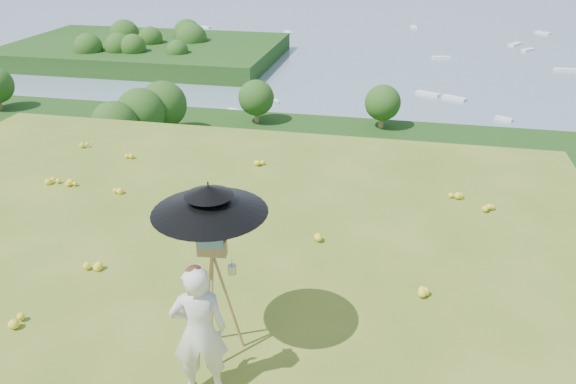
# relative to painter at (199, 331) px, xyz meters

# --- Properties ---
(ground) EXTENTS (14.00, 14.00, 0.00)m
(ground) POSITION_rel_painter_xyz_m (-1.34, 1.51, -0.82)
(ground) COLOR #547020
(ground) RESTS_ON ground
(forest_slope) EXTENTS (140.00, 56.00, 22.00)m
(forest_slope) POSITION_rel_painter_xyz_m (-1.34, 36.51, -29.82)
(forest_slope) COLOR #153A0F
(forest_slope) RESTS_ON bay_water
(shoreline_tier) EXTENTS (170.00, 28.00, 8.00)m
(shoreline_tier) POSITION_rel_painter_xyz_m (-1.34, 76.51, -36.82)
(shoreline_tier) COLOR #6C6556
(shoreline_tier) RESTS_ON bay_water
(bay_water) EXTENTS (700.00, 700.00, 0.00)m
(bay_water) POSITION_rel_painter_xyz_m (-1.34, 241.51, -34.82)
(bay_water) COLOR slate
(bay_water) RESTS_ON ground
(peninsula) EXTENTS (90.00, 60.00, 12.00)m
(peninsula) POSITION_rel_painter_xyz_m (-76.34, 156.51, -29.82)
(peninsula) COLOR #153A0F
(peninsula) RESTS_ON bay_water
(slope_trees) EXTENTS (110.00, 50.00, 6.00)m
(slope_trees) POSITION_rel_painter_xyz_m (-1.34, 36.51, -15.82)
(slope_trees) COLOR #264A16
(slope_trees) RESTS_ON forest_slope
(harbor_town) EXTENTS (110.00, 22.00, 5.00)m
(harbor_town) POSITION_rel_painter_xyz_m (-1.34, 76.51, -30.32)
(harbor_town) COLOR silver
(harbor_town) RESTS_ON shoreline_tier
(moored_boats) EXTENTS (140.00, 140.00, 0.70)m
(moored_boats) POSITION_rel_painter_xyz_m (-13.84, 162.51, -34.47)
(moored_boats) COLOR white
(moored_boats) RESTS_ON bay_water
(wildflowers) EXTENTS (10.00, 10.50, 0.12)m
(wildflowers) POSITION_rel_painter_xyz_m (-1.34, 1.76, -0.76)
(wildflowers) COLOR yellow
(wildflowers) RESTS_ON ground
(painter) EXTENTS (0.69, 0.56, 1.63)m
(painter) POSITION_rel_painter_xyz_m (0.00, 0.00, 0.00)
(painter) COLOR white
(painter) RESTS_ON ground
(field_easel) EXTENTS (0.72, 0.72, 1.73)m
(field_easel) POSITION_rel_painter_xyz_m (-0.02, 0.61, 0.05)
(field_easel) COLOR #986A3F
(field_easel) RESTS_ON ground
(sun_umbrella) EXTENTS (1.64, 1.64, 0.86)m
(sun_umbrella) POSITION_rel_painter_xyz_m (-0.03, 0.64, 1.03)
(sun_umbrella) COLOR black
(sun_umbrella) RESTS_ON field_easel
(painter_cap) EXTENTS (0.25, 0.28, 0.10)m
(painter_cap) POSITION_rel_painter_xyz_m (0.00, 0.00, 0.77)
(painter_cap) COLOR #D97787
(painter_cap) RESTS_ON painter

